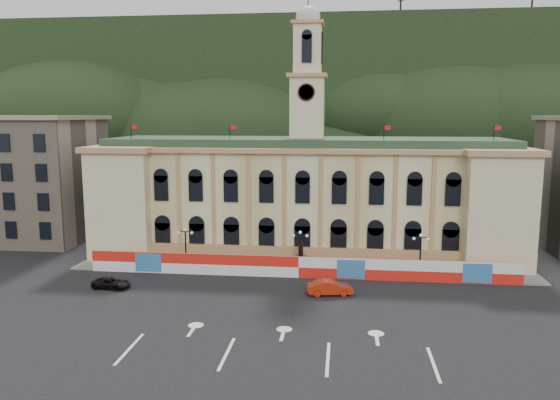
# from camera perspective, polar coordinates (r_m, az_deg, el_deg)

# --- Properties ---
(ground) EXTENTS (260.00, 260.00, 0.00)m
(ground) POSITION_cam_1_polar(r_m,az_deg,el_deg) (49.90, 0.51, -13.13)
(ground) COLOR black
(ground) RESTS_ON ground
(lane_markings) EXTENTS (26.00, 10.00, 0.02)m
(lane_markings) POSITION_cam_1_polar(r_m,az_deg,el_deg) (45.33, -0.19, -15.48)
(lane_markings) COLOR white
(lane_markings) RESTS_ON ground
(hill_ridge) EXTENTS (230.00, 80.00, 64.00)m
(hill_ridge) POSITION_cam_1_polar(r_m,az_deg,el_deg) (168.05, 5.03, 9.14)
(hill_ridge) COLOR black
(hill_ridge) RESTS_ON ground
(city_hall) EXTENTS (56.20, 17.60, 37.10)m
(city_hall) POSITION_cam_1_polar(r_m,az_deg,el_deg) (74.58, 2.79, 0.52)
(city_hall) COLOR beige
(city_hall) RESTS_ON ground
(side_building_left) EXTENTS (21.00, 17.00, 18.60)m
(side_building_left) POSITION_cam_1_polar(r_m,az_deg,el_deg) (91.11, -25.16, 2.15)
(side_building_left) COLOR #A08F7C
(side_building_left) RESTS_ON ground
(hoarding_fence) EXTENTS (50.00, 0.44, 2.50)m
(hoarding_fence) POSITION_cam_1_polar(r_m,az_deg,el_deg) (63.69, 2.02, -7.02)
(hoarding_fence) COLOR red
(hoarding_fence) RESTS_ON ground
(pavement) EXTENTS (56.00, 5.50, 0.16)m
(pavement) POSITION_cam_1_polar(r_m,az_deg,el_deg) (66.59, 2.16, -7.35)
(pavement) COLOR slate
(pavement) RESTS_ON ground
(statue) EXTENTS (1.40, 1.40, 3.72)m
(statue) POSITION_cam_1_polar(r_m,az_deg,el_deg) (66.53, 2.18, -6.38)
(statue) COLOR #595651
(statue) RESTS_ON ground
(lamp_left) EXTENTS (1.96, 0.44, 5.15)m
(lamp_left) POSITION_cam_1_polar(r_m,az_deg,el_deg) (67.60, -9.83, -4.61)
(lamp_left) COLOR black
(lamp_left) RESTS_ON ground
(lamp_center) EXTENTS (1.96, 0.44, 5.15)m
(lamp_center) POSITION_cam_1_polar(r_m,az_deg,el_deg) (65.09, 2.12, -5.01)
(lamp_center) COLOR black
(lamp_center) RESTS_ON ground
(lamp_right) EXTENTS (1.96, 0.44, 5.15)m
(lamp_right) POSITION_cam_1_polar(r_m,az_deg,el_deg) (65.54, 14.47, -5.19)
(lamp_right) COLOR black
(lamp_right) RESTS_ON ground
(red_sedan) EXTENTS (3.34, 5.33, 1.56)m
(red_sedan) POSITION_cam_1_polar(r_m,az_deg,el_deg) (58.17, 5.23, -9.09)
(red_sedan) COLOR #B3230C
(red_sedan) RESTS_ON ground
(black_suv) EXTENTS (2.50, 4.43, 1.15)m
(black_suv) POSITION_cam_1_polar(r_m,az_deg,el_deg) (62.80, -17.22, -8.30)
(black_suv) COLOR black
(black_suv) RESTS_ON ground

